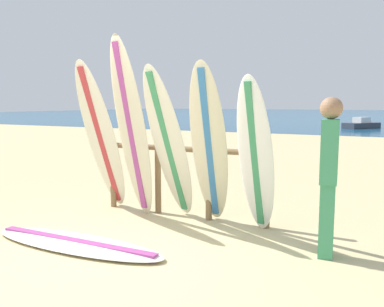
{
  "coord_description": "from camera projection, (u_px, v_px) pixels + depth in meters",
  "views": [
    {
      "loc": [
        2.79,
        -3.29,
        1.63
      ],
      "look_at": [
        0.1,
        2.08,
        0.88
      ],
      "focal_mm": 38.0,
      "sensor_mm": 36.0,
      "label": 1
    }
  ],
  "objects": [
    {
      "name": "surfboard_leaning_center",
      "position": [
        209.0,
        147.0,
        5.22
      ],
      "size": [
        0.62,
        1.04,
        2.15
      ],
      "color": "beige",
      "rests_on": "ground"
    },
    {
      "name": "surfboard_rack",
      "position": [
        183.0,
        169.0,
        5.81
      ],
      "size": [
        2.58,
        0.09,
        1.13
      ],
      "color": "olive",
      "rests_on": "ground"
    },
    {
      "name": "small_boat_offshore",
      "position": [
        361.0,
        124.0,
        26.18
      ],
      "size": [
        2.27,
        2.65,
        0.71
      ],
      "color": "#333842",
      "rests_on": "ocean_water"
    },
    {
      "name": "ground_plane",
      "position": [
        97.0,
        256.0,
        4.36
      ],
      "size": [
        120.0,
        120.0,
        0.0
      ],
      "primitive_type": "plane",
      "color": "#CCB784"
    },
    {
      "name": "surfboard_leaning_far_left",
      "position": [
        102.0,
        139.0,
        5.96
      ],
      "size": [
        0.58,
        1.09,
        2.23
      ],
      "color": "silver",
      "rests_on": "ground"
    },
    {
      "name": "ocean_water",
      "position": [
        373.0,
        115.0,
        55.85
      ],
      "size": [
        120.0,
        80.0,
        0.01
      ],
      "primitive_type": "cube",
      "color": "navy",
      "rests_on": "ground"
    },
    {
      "name": "beachgoer_standing",
      "position": [
        329.0,
        170.0,
        4.23
      ],
      "size": [
        0.23,
        0.29,
        1.7
      ],
      "color": "#3F9966",
      "rests_on": "ground"
    },
    {
      "name": "surfboard_leaning_left",
      "position": [
        132.0,
        129.0,
        5.65
      ],
      "size": [
        0.64,
        0.71,
        2.55
      ],
      "color": "beige",
      "rests_on": "ground"
    },
    {
      "name": "surfboard_leaning_center_left",
      "position": [
        169.0,
        145.0,
        5.48
      ],
      "size": [
        0.54,
        1.02,
        2.13
      ],
      "color": "silver",
      "rests_on": "ground"
    },
    {
      "name": "surfboard_lying_on_sand",
      "position": [
        75.0,
        243.0,
        4.66
      ],
      "size": [
        2.36,
        0.63,
        0.08
      ],
      "color": "white",
      "rests_on": "ground"
    },
    {
      "name": "surfboard_leaning_center_right",
      "position": [
        256.0,
        155.0,
        5.01
      ],
      "size": [
        0.58,
        0.6,
        1.98
      ],
      "color": "white",
      "rests_on": "ground"
    }
  ]
}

